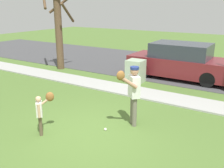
{
  "coord_description": "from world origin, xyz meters",
  "views": [
    {
      "loc": [
        3.72,
        -4.91,
        3.28
      ],
      "look_at": [
        -0.19,
        1.32,
        1.0
      ],
      "focal_mm": 40.57,
      "sensor_mm": 36.0,
      "label": 1
    }
  ],
  "objects_px": {
    "utility_cabinet": "(135,71)",
    "parked_suv_maroon": "(180,61)",
    "person_child": "(42,109)",
    "baseball": "(105,129)",
    "street_tree_far": "(58,23)",
    "person_adult": "(133,90)"
  },
  "relations": [
    {
      "from": "person_adult",
      "to": "utility_cabinet",
      "type": "distance_m",
      "value": 4.33
    },
    {
      "from": "baseball",
      "to": "street_tree_far",
      "type": "height_order",
      "value": "street_tree_far"
    },
    {
      "from": "person_adult",
      "to": "parked_suv_maroon",
      "type": "bearing_deg",
      "value": -131.02
    },
    {
      "from": "street_tree_far",
      "to": "parked_suv_maroon",
      "type": "relative_size",
      "value": 0.96
    },
    {
      "from": "person_adult",
      "to": "baseball",
      "type": "distance_m",
      "value": 1.33
    },
    {
      "from": "utility_cabinet",
      "to": "parked_suv_maroon",
      "type": "bearing_deg",
      "value": 50.11
    },
    {
      "from": "street_tree_far",
      "to": "parked_suv_maroon",
      "type": "bearing_deg",
      "value": 15.04
    },
    {
      "from": "street_tree_far",
      "to": "baseball",
      "type": "bearing_deg",
      "value": -37.89
    },
    {
      "from": "person_child",
      "to": "baseball",
      "type": "height_order",
      "value": "person_child"
    },
    {
      "from": "person_child",
      "to": "baseball",
      "type": "bearing_deg",
      "value": -7.55
    },
    {
      "from": "person_adult",
      "to": "utility_cabinet",
      "type": "xyz_separation_m",
      "value": [
        -1.87,
        3.86,
        -0.57
      ]
    },
    {
      "from": "baseball",
      "to": "parked_suv_maroon",
      "type": "xyz_separation_m",
      "value": [
        0.03,
        6.29,
        0.75
      ]
    },
    {
      "from": "person_adult",
      "to": "utility_cabinet",
      "type": "bearing_deg",
      "value": -109.52
    },
    {
      "from": "parked_suv_maroon",
      "to": "person_child",
      "type": "bearing_deg",
      "value": 79.62
    },
    {
      "from": "baseball",
      "to": "street_tree_far",
      "type": "distance_m",
      "value": 7.97
    },
    {
      "from": "person_adult",
      "to": "utility_cabinet",
      "type": "relative_size",
      "value": 1.7
    },
    {
      "from": "person_adult",
      "to": "baseball",
      "type": "xyz_separation_m",
      "value": [
        -0.46,
        -0.7,
        -1.03
      ]
    },
    {
      "from": "person_child",
      "to": "utility_cabinet",
      "type": "relative_size",
      "value": 1.11
    },
    {
      "from": "parked_suv_maroon",
      "to": "baseball",
      "type": "bearing_deg",
      "value": 89.7
    },
    {
      "from": "person_child",
      "to": "baseball",
      "type": "xyz_separation_m",
      "value": [
        1.3,
        1.01,
        -0.68
      ]
    },
    {
      "from": "person_adult",
      "to": "street_tree_far",
      "type": "relative_size",
      "value": 0.38
    },
    {
      "from": "person_child",
      "to": "street_tree_far",
      "type": "distance_m",
      "value": 7.57
    }
  ]
}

